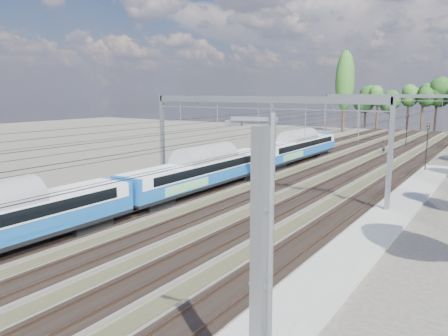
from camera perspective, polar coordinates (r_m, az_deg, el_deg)
The scene contains 10 objects.
track_bed at distance 53.94m, azimuth 12.16°, elevation -0.22°, with size 21.00×130.00×0.34m.
platform at distance 27.20m, azimuth 16.62°, elevation -10.30°, with size 3.00×70.00×0.30m, color gray.
catenary at distance 60.35m, azimuth 15.35°, elevation 6.72°, with size 25.65×130.00×9.00m.
tree_belt at distance 97.26m, azimuth 26.02°, elevation 8.04°, with size 39.57×99.23×11.15m.
poplar at distance 107.99m, azimuth 15.52°, elevation 10.86°, with size 4.40×4.40×19.04m.
emu_train at distance 40.40m, azimuth -2.83°, elevation 0.23°, with size 3.00×63.41×4.38m.
worker at distance 72.17m, azimuth 20.15°, elevation 2.58°, with size 0.69×0.45×1.88m, color black.
signal_near at distance 80.75m, azimuth 22.80°, elevation 5.07°, with size 0.38×0.35×5.81m.
signal_far at distance 56.08m, azimuth 25.01°, elevation 3.15°, with size 0.40×0.37×5.81m.
lamp_post at distance 12.00m, azimuth 5.65°, elevation -12.27°, with size 1.48×0.45×8.83m.
Camera 1 is at (19.03, -4.62, 9.33)m, focal length 35.00 mm.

